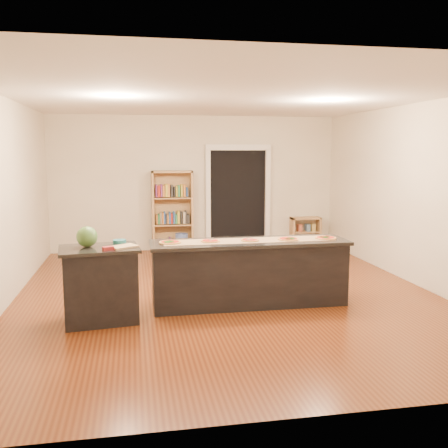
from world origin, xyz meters
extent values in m
cube|color=beige|center=(0.00, 0.00, 1.40)|extent=(6.00, 7.00, 2.80)
cube|color=#622C10|center=(0.00, 0.00, 0.00)|extent=(6.00, 7.00, 0.01)
cube|color=white|center=(0.00, 0.00, 2.80)|extent=(6.00, 7.00, 0.01)
cube|color=black|center=(0.90, 3.48, 1.05)|extent=(1.20, 0.02, 2.10)
cube|color=silver|center=(0.25, 3.44, 1.05)|extent=(0.10, 0.08, 2.10)
cube|color=silver|center=(1.55, 3.44, 1.05)|extent=(0.10, 0.08, 2.10)
cube|color=silver|center=(0.90, 3.44, 2.15)|extent=(1.40, 0.08, 0.12)
cube|color=black|center=(0.21, -0.56, 0.41)|extent=(2.58, 0.65, 0.83)
cube|color=black|center=(0.21, -0.56, 0.85)|extent=(2.66, 0.72, 0.05)
cube|color=black|center=(-1.73, -0.91, 0.44)|extent=(0.85, 0.60, 0.88)
cube|color=black|center=(-1.73, -0.91, 0.90)|extent=(0.93, 0.68, 0.04)
cube|color=tan|center=(-0.52, 3.30, 0.84)|extent=(0.84, 0.30, 1.67)
cube|color=tan|center=(2.38, 3.31, 0.32)|extent=(0.65, 0.28, 0.65)
cylinder|color=#4D65AB|center=(-0.34, 3.22, 0.19)|extent=(0.26, 0.26, 0.38)
cube|color=olive|center=(0.21, -0.55, 0.88)|extent=(2.31, 0.42, 0.00)
sphere|color=#144214|center=(-1.87, -0.86, 1.05)|extent=(0.25, 0.25, 0.25)
cube|color=tan|center=(-1.44, -0.97, 0.93)|extent=(0.38, 0.35, 0.02)
cube|color=maroon|center=(-1.61, -1.11, 0.94)|extent=(0.14, 0.12, 0.04)
cylinder|color=#195966|center=(-1.49, -0.78, 0.95)|extent=(0.16, 0.16, 0.06)
cylinder|color=#B27A44|center=(-0.85, -0.55, 0.89)|extent=(0.30, 0.30, 0.02)
cylinder|color=#A5190C|center=(-0.85, -0.55, 0.90)|extent=(0.25, 0.25, 0.00)
cylinder|color=#B27A44|center=(-0.32, -0.55, 0.89)|extent=(0.26, 0.26, 0.02)
cylinder|color=#A5190C|center=(-0.32, -0.55, 0.90)|extent=(0.21, 0.21, 0.00)
cylinder|color=#B27A44|center=(0.21, -0.58, 0.89)|extent=(0.26, 0.26, 0.02)
cylinder|color=#A5190C|center=(0.21, -0.58, 0.90)|extent=(0.21, 0.21, 0.00)
cylinder|color=#B27A44|center=(0.74, -0.60, 0.89)|extent=(0.30, 0.30, 0.02)
cylinder|color=#A5190C|center=(0.74, -0.60, 0.90)|extent=(0.24, 0.24, 0.00)
cylinder|color=#B27A44|center=(1.27, -0.60, 0.89)|extent=(0.30, 0.30, 0.02)
cylinder|color=#A5190C|center=(1.27, -0.60, 0.90)|extent=(0.25, 0.25, 0.00)
camera|label=1|loc=(-1.31, -6.96, 2.05)|focal=40.00mm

